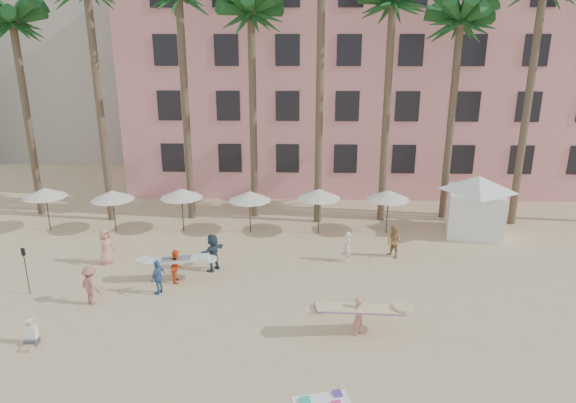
{
  "coord_description": "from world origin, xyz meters",
  "views": [
    {
      "loc": [
        2.04,
        -15.76,
        10.95
      ],
      "look_at": [
        1.41,
        6.0,
        4.0
      ],
      "focal_mm": 32.0,
      "sensor_mm": 36.0,
      "label": 1
    }
  ],
  "objects_px": {
    "pink_hotel": "(366,77)",
    "carrier_white": "(177,264)",
    "cabana": "(476,200)",
    "carrier_yellow": "(359,313)"
  },
  "relations": [
    {
      "from": "pink_hotel",
      "to": "carrier_white",
      "type": "bearing_deg",
      "value": -118.42
    },
    {
      "from": "carrier_white",
      "to": "cabana",
      "type": "bearing_deg",
      "value": 22.71
    },
    {
      "from": "cabana",
      "to": "carrier_yellow",
      "type": "distance_m",
      "value": 13.52
    },
    {
      "from": "pink_hotel",
      "to": "cabana",
      "type": "xyz_separation_m",
      "value": [
        5.07,
        -13.33,
        -5.93
      ]
    },
    {
      "from": "pink_hotel",
      "to": "carrier_yellow",
      "type": "relative_size",
      "value": 10.15
    },
    {
      "from": "cabana",
      "to": "carrier_yellow",
      "type": "xyz_separation_m",
      "value": [
        -7.81,
        -10.98,
        -1.14
      ]
    },
    {
      "from": "cabana",
      "to": "pink_hotel",
      "type": "bearing_deg",
      "value": 110.82
    },
    {
      "from": "cabana",
      "to": "carrier_white",
      "type": "relative_size",
      "value": 1.75
    },
    {
      "from": "cabana",
      "to": "carrier_yellow",
      "type": "relative_size",
      "value": 1.57
    },
    {
      "from": "pink_hotel",
      "to": "carrier_white",
      "type": "relative_size",
      "value": 11.32
    }
  ]
}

